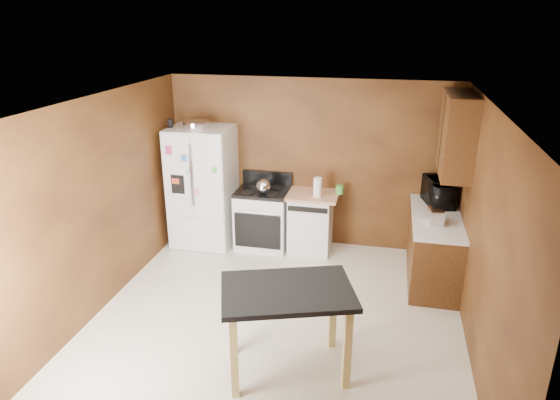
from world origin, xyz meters
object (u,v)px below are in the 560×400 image
(paper_towel, at_px, (318,187))
(gas_range, at_px, (263,217))
(toaster, at_px, (436,216))
(island, at_px, (287,302))
(roasting_pan, at_px, (196,124))
(green_canister, at_px, (340,190))
(pen_cup, at_px, (170,123))
(kettle, at_px, (263,187))
(microwave, at_px, (438,193))
(dishwasher, at_px, (311,221))
(refrigerator, at_px, (203,187))

(paper_towel, relative_size, gas_range, 0.25)
(toaster, bearing_deg, island, -137.09)
(roasting_pan, distance_m, green_canister, 2.27)
(pen_cup, xyz_separation_m, kettle, (1.37, -0.01, -0.85))
(kettle, bearing_deg, roasting_pan, 175.70)
(microwave, xyz_separation_m, gas_range, (-2.47, 0.04, -0.60))
(kettle, height_order, dishwasher, kettle)
(paper_towel, bearing_deg, pen_cup, -178.17)
(roasting_pan, xyz_separation_m, toaster, (3.35, -0.66, -0.85))
(roasting_pan, height_order, kettle, roasting_pan)
(green_canister, distance_m, microwave, 1.36)
(refrigerator, height_order, dishwasher, refrigerator)
(green_canister, distance_m, refrigerator, 2.04)
(green_canister, height_order, microwave, microwave)
(island, bearing_deg, microwave, 60.06)
(refrigerator, bearing_deg, paper_towel, -0.36)
(microwave, height_order, island, microwave)
(pen_cup, xyz_separation_m, dishwasher, (2.04, 0.16, -1.41))
(microwave, distance_m, dishwasher, 1.85)
(toaster, distance_m, refrigerator, 3.37)
(kettle, distance_m, gas_range, 0.57)
(pen_cup, bearing_deg, green_canister, 5.88)
(island, bearing_deg, roasting_pan, 125.81)
(refrigerator, bearing_deg, microwave, 0.34)
(pen_cup, bearing_deg, dishwasher, 4.61)
(paper_towel, height_order, toaster, paper_towel)
(gas_range, height_order, dishwasher, gas_range)
(green_canister, relative_size, gas_range, 0.11)
(roasting_pan, height_order, toaster, roasting_pan)
(kettle, relative_size, toaster, 0.82)
(roasting_pan, distance_m, island, 3.41)
(roasting_pan, xyz_separation_m, kettle, (1.01, -0.08, -0.84))
(kettle, height_order, island, kettle)
(pen_cup, relative_size, microwave, 0.20)
(green_canister, relative_size, refrigerator, 0.07)
(pen_cup, bearing_deg, toaster, -9.16)
(gas_range, bearing_deg, paper_towel, -4.97)
(kettle, xyz_separation_m, paper_towel, (0.77, 0.08, 0.02))
(roasting_pan, relative_size, island, 0.26)
(toaster, relative_size, dishwasher, 0.29)
(kettle, xyz_separation_m, refrigerator, (-0.96, 0.09, -0.11))
(pen_cup, relative_size, refrigerator, 0.06)
(microwave, height_order, gas_range, microwave)
(island, bearing_deg, refrigerator, 124.96)
(paper_towel, relative_size, island, 0.19)
(green_canister, bearing_deg, microwave, -6.40)
(kettle, relative_size, refrigerator, 0.12)
(toaster, bearing_deg, paper_towel, 146.46)
(toaster, bearing_deg, refrigerator, 157.89)
(paper_towel, distance_m, refrigerator, 1.74)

